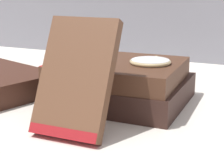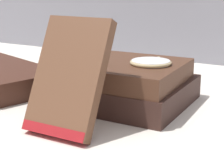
{
  "view_description": "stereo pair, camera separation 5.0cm",
  "coord_description": "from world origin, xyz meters",
  "px_view_note": "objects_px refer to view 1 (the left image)",
  "views": [
    {
      "loc": [
        0.23,
        -0.49,
        0.18
      ],
      "look_at": [
        0.02,
        -0.01,
        0.05
      ],
      "focal_mm": 60.0,
      "sensor_mm": 36.0,
      "label": 1
    },
    {
      "loc": [
        0.27,
        -0.47,
        0.18
      ],
      "look_at": [
        0.02,
        -0.01,
        0.05
      ],
      "focal_mm": 60.0,
      "sensor_mm": 36.0,
      "label": 2
    }
  ],
  "objects_px": {
    "book_flat_top": "(115,70)",
    "book_leaning_front": "(75,82)",
    "book_flat_bottom": "(119,90)",
    "pocket_watch": "(150,62)"
  },
  "relations": [
    {
      "from": "book_flat_bottom",
      "to": "book_flat_top",
      "type": "height_order",
      "value": "book_flat_top"
    },
    {
      "from": "book_flat_bottom",
      "to": "pocket_watch",
      "type": "distance_m",
      "value": 0.07
    },
    {
      "from": "pocket_watch",
      "to": "book_flat_bottom",
      "type": "bearing_deg",
      "value": 175.79
    },
    {
      "from": "book_flat_top",
      "to": "book_flat_bottom",
      "type": "bearing_deg",
      "value": 75.16
    },
    {
      "from": "book_flat_top",
      "to": "book_leaning_front",
      "type": "xyz_separation_m",
      "value": [
        0.0,
        -0.13,
        0.01
      ]
    },
    {
      "from": "book_leaning_front",
      "to": "pocket_watch",
      "type": "height_order",
      "value": "book_leaning_front"
    },
    {
      "from": "book_flat_bottom",
      "to": "book_flat_top",
      "type": "xyz_separation_m",
      "value": [
        -0.0,
        -0.01,
        0.03
      ]
    },
    {
      "from": "book_flat_bottom",
      "to": "book_leaning_front",
      "type": "xyz_separation_m",
      "value": [
        0.0,
        -0.14,
        0.05
      ]
    },
    {
      "from": "book_flat_top",
      "to": "pocket_watch",
      "type": "xyz_separation_m",
      "value": [
        0.05,
        0.0,
        0.02
      ]
    },
    {
      "from": "book_leaning_front",
      "to": "pocket_watch",
      "type": "xyz_separation_m",
      "value": [
        0.05,
        0.13,
        0.0
      ]
    }
  ]
}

